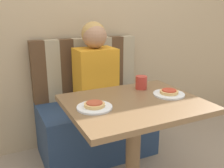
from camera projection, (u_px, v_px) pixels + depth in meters
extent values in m
cube|color=tan|center=(80.00, 9.00, 2.30)|extent=(7.00, 0.05, 2.60)
cube|color=navy|center=(97.00, 128.00, 2.31)|extent=(1.00, 0.57, 0.49)
cube|color=#4C331E|center=(39.00, 73.00, 2.18)|extent=(0.13, 0.09, 0.56)
cube|color=tan|center=(53.00, 71.00, 2.23)|extent=(0.13, 0.09, 0.56)
cube|color=#4C331E|center=(67.00, 70.00, 2.28)|extent=(0.13, 0.09, 0.56)
cube|color=tan|center=(80.00, 68.00, 2.34)|extent=(0.13, 0.09, 0.56)
cube|color=#4C331E|center=(92.00, 67.00, 2.39)|extent=(0.13, 0.09, 0.56)
cube|color=tan|center=(104.00, 66.00, 2.44)|extent=(0.13, 0.09, 0.56)
cube|color=#4C331E|center=(115.00, 65.00, 2.49)|extent=(0.13, 0.09, 0.56)
cube|color=tan|center=(126.00, 64.00, 2.55)|extent=(0.13, 0.09, 0.56)
cube|color=brown|center=(134.00, 104.00, 1.60)|extent=(0.86, 0.69, 0.03)
cylinder|color=brown|center=(133.00, 154.00, 1.71)|extent=(0.10, 0.10, 0.70)
cube|color=orange|center=(96.00, 77.00, 2.16)|extent=(0.34, 0.25, 0.50)
sphere|color=#9E7051|center=(95.00, 36.00, 2.06)|extent=(0.20, 0.20, 0.20)
sphere|color=#AD8447|center=(94.00, 34.00, 2.08)|extent=(0.20, 0.20, 0.20)
cylinder|color=white|center=(94.00, 107.00, 1.48)|extent=(0.21, 0.21, 0.01)
cylinder|color=white|center=(169.00, 94.00, 1.71)|extent=(0.21, 0.21, 0.01)
cylinder|color=tan|center=(94.00, 105.00, 1.48)|extent=(0.12, 0.12, 0.02)
cylinder|color=#AD472D|center=(94.00, 102.00, 1.47)|extent=(0.10, 0.10, 0.01)
cylinder|color=tan|center=(169.00, 92.00, 1.71)|extent=(0.12, 0.12, 0.02)
cylinder|color=#B73823|center=(169.00, 90.00, 1.70)|extent=(0.10, 0.10, 0.01)
cylinder|color=#B23328|center=(141.00, 82.00, 1.83)|extent=(0.08, 0.08, 0.10)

